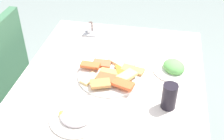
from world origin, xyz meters
name	(u,v)px	position (x,y,z in m)	size (l,w,h in m)	color
dining_table	(113,85)	(0.00, 0.00, 0.63)	(1.02, 0.92, 0.71)	silver
pide_platter	(111,74)	(-0.03, 0.00, 0.73)	(0.33, 0.33, 0.05)	white
salad_plate_greens	(174,68)	(0.08, -0.30, 0.73)	(0.21, 0.21, 0.06)	white
salad_plate_rice	(76,116)	(-0.34, 0.10, 0.73)	(0.23, 0.23, 0.04)	white
soda_can	(169,96)	(-0.19, -0.28, 0.77)	(0.07, 0.07, 0.12)	black
paper_napkin	(166,42)	(0.35, -0.25, 0.71)	(0.12, 0.12, 0.00)	white
fork	(169,42)	(0.35, -0.27, 0.72)	(0.18, 0.02, 0.01)	silver
spoon	(163,42)	(0.35, -0.23, 0.72)	(0.17, 0.01, 0.01)	silver
condiment_caddy	(90,30)	(0.37, 0.22, 0.73)	(0.09, 0.09, 0.07)	#B2B2B7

